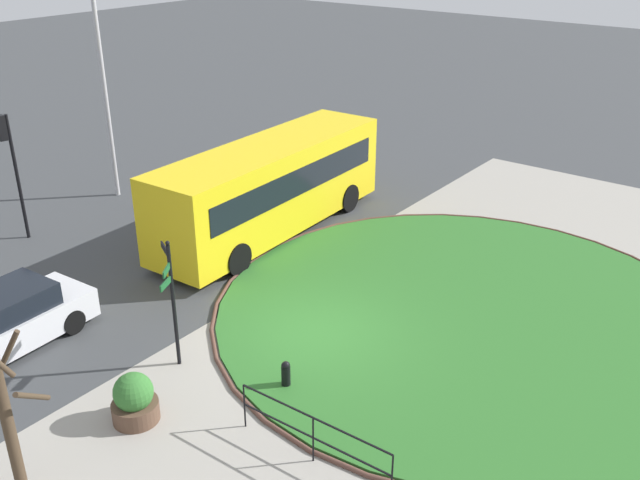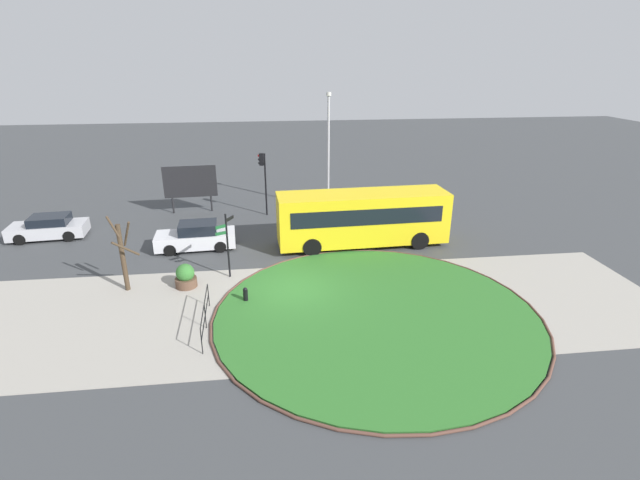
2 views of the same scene
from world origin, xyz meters
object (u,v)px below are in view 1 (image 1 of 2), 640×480
at_px(bollard_foreground, 286,375).
at_px(signpost_directional, 172,295).
at_px(planter_near_signpost, 134,400).
at_px(bus_yellow, 271,186).
at_px(street_tree_bare, 9,415).
at_px(lamppost_tall, 104,84).
at_px(car_far_lane, 6,322).
at_px(traffic_light_near, 8,150).

bearing_deg(bollard_foreground, signpost_directional, 108.13).
bearing_deg(bollard_foreground, planter_near_signpost, 147.16).
xyz_separation_m(bus_yellow, street_tree_bare, (-11.71, -4.18, 0.16)).
distance_m(bus_yellow, planter_near_signpost, 10.09).
height_order(lamppost_tall, planter_near_signpost, lamppost_tall).
height_order(bus_yellow, planter_near_signpost, bus_yellow).
bearing_deg(car_far_lane, lamppost_tall, -145.77).
xyz_separation_m(traffic_light_near, lamppost_tall, (4.41, 0.81, 1.18)).
distance_m(signpost_directional, planter_near_signpost, 2.50).
distance_m(bollard_foreground, lamppost_tall, 14.45).
height_order(signpost_directional, car_far_lane, signpost_directional).
bearing_deg(signpost_directional, street_tree_bare, -169.33).
distance_m(traffic_light_near, planter_near_signpost, 11.20).
distance_m(signpost_directional, traffic_light_near, 9.67).
height_order(bollard_foreground, traffic_light_near, traffic_light_near).
bearing_deg(signpost_directional, lamppost_tall, 58.76).
relative_size(bus_yellow, street_tree_bare, 2.62).
distance_m(signpost_directional, bus_yellow, 7.94).
xyz_separation_m(bollard_foreground, car_far_lane, (-2.86, 6.49, 0.33)).
height_order(bus_yellow, traffic_light_near, traffic_light_near).
bearing_deg(lamppost_tall, bollard_foreground, -112.60).
xyz_separation_m(signpost_directional, bollard_foreground, (0.86, -2.62, -1.52)).
distance_m(signpost_directional, lamppost_tall, 12.20).
relative_size(lamppost_tall, planter_near_signpost, 6.88).
distance_m(car_far_lane, planter_near_signpost, 4.70).
bearing_deg(street_tree_bare, bollard_foreground, -18.26).
height_order(bollard_foreground, car_far_lane, car_far_lane).
relative_size(signpost_directional, car_far_lane, 0.74).
bearing_deg(traffic_light_near, car_far_lane, 62.68).
relative_size(bus_yellow, lamppost_tall, 1.21).
xyz_separation_m(bus_yellow, car_far_lane, (-9.20, 0.54, -0.94)).
bearing_deg(car_far_lane, planter_near_signpost, 87.37).
distance_m(lamppost_tall, planter_near_signpost, 14.22).
xyz_separation_m(car_far_lane, planter_near_signpost, (0.08, -4.70, -0.19)).
bearing_deg(traffic_light_near, signpost_directional, 86.22).
relative_size(car_far_lane, street_tree_bare, 1.21).
height_order(bus_yellow, street_tree_bare, street_tree_bare).
height_order(car_far_lane, street_tree_bare, street_tree_bare).
relative_size(bus_yellow, planter_near_signpost, 8.34).
height_order(traffic_light_near, street_tree_bare, traffic_light_near).
bearing_deg(bollard_foreground, bus_yellow, 43.17).
xyz_separation_m(signpost_directional, lamppost_tall, (6.21, 10.24, 2.33)).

